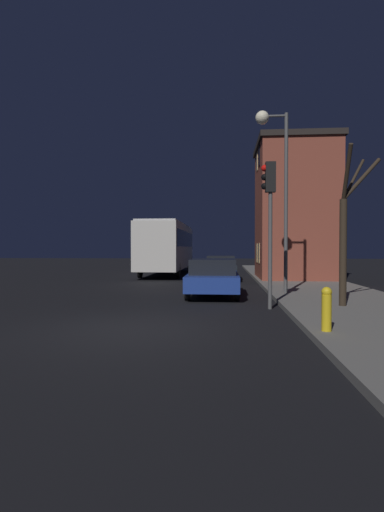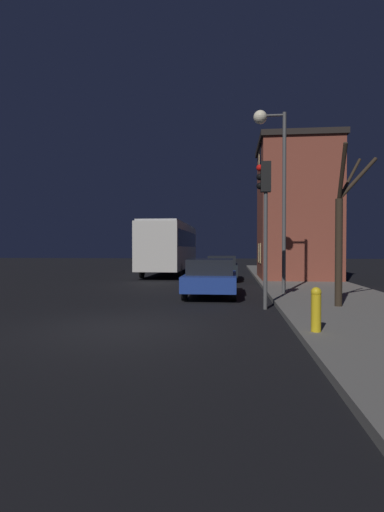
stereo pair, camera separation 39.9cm
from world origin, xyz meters
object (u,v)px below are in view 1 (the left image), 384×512
traffic_light (269,204)px  fire_hydrant (327,308)px  bus (168,244)px  car_near_lane (213,277)px  car_mid_lane (221,267)px  streetlamp (274,159)px  bare_tree (346,231)px

traffic_light → fire_hydrant: 4.66m
fire_hydrant → bus: bearing=107.3°
car_near_lane → car_mid_lane: (0.23, 7.59, -0.00)m
streetlamp → car_near_lane: streetlamp is taller
bus → fire_hydrant: bus is taller
bus → fire_hydrant: (6.01, -19.26, -1.46)m
streetlamp → traffic_light: bearing=-99.3°
bare_tree → car_mid_lane: (-3.74, 10.84, -1.60)m
car_near_lane → car_mid_lane: 7.60m
traffic_light → streetlamp: bearing=80.7°
bare_tree → bus: 17.29m
bus → streetlamp: bearing=-64.7°
streetlamp → bare_tree: (1.68, -3.33, -2.86)m
bus → bare_tree: bearing=-64.4°
traffic_light → bus: traffic_light is taller
streetlamp → traffic_light: streetlamp is taller
streetlamp → traffic_light: size_ratio=1.56×
traffic_light → bus: bearing=108.9°
traffic_light → car_near_lane: traffic_light is taller
traffic_light → car_mid_lane: (-1.54, 10.69, -2.42)m
streetlamp → bare_tree: 4.70m
bare_tree → bus: size_ratio=0.40×
car_mid_lane → fire_hydrant: bearing=-81.1°
bare_tree → car_near_lane: (-3.97, 3.25, -1.59)m
streetlamp → car_mid_lane: (-2.06, 7.51, -4.46)m
traffic_light → bare_tree: 2.36m
bare_tree → traffic_light: bearing=176.1°
fire_hydrant → car_near_lane: bearing=109.9°
bare_tree → streetlamp: bearing=116.8°
car_near_lane → bus: bearing=105.9°
bus → car_mid_lane: (3.74, -4.74, -1.34)m
streetlamp → bus: (-5.80, 12.26, -3.11)m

